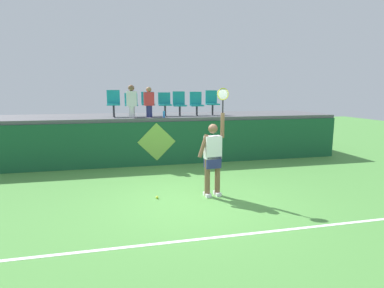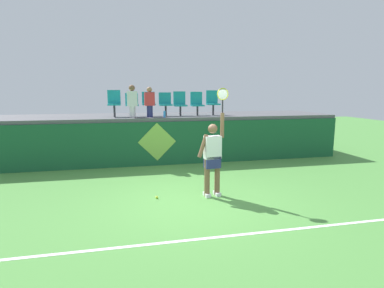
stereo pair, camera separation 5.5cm
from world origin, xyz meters
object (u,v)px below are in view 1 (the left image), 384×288
object	(u,v)px
stadium_chair_2	(148,102)
spectator_1	(149,102)
water_bottle	(164,114)
tennis_ball	(157,197)
stadium_chair_0	(113,102)
stadium_chair_5	(196,103)
stadium_chair_3	(165,103)
stadium_chair_4	(179,103)
stadium_chair_1	(131,103)
stadium_chair_6	(212,102)
spectator_0	(132,100)
tennis_player	(213,156)

from	to	relation	value
stadium_chair_2	spectator_1	bearing A→B (deg)	-90.00
water_bottle	tennis_ball	bearing A→B (deg)	-100.88
stadium_chair_0	stadium_chair_5	bearing A→B (deg)	0.02
stadium_chair_0	stadium_chair_3	size ratio (longest dim) A/B	1.10
stadium_chair_4	spectator_1	xyz separation A→B (m)	(-1.13, -0.43, 0.06)
tennis_ball	stadium_chair_1	world-z (taller)	stadium_chair_1
stadium_chair_6	water_bottle	bearing A→B (deg)	-160.57
stadium_chair_1	stadium_chair_6	bearing A→B (deg)	0.18
tennis_ball	stadium_chair_3	distance (m)	4.75
water_bottle	spectator_0	bearing A→B (deg)	166.62
stadium_chair_4	stadium_chair_5	size ratio (longest dim) A/B	1.01
stadium_chair_2	stadium_chair_6	xyz separation A→B (m)	(2.36, 0.01, 0.01)
tennis_ball	spectator_1	distance (m)	4.34
tennis_player	stadium_chair_3	distance (m)	4.46
stadium_chair_1	stadium_chair_5	distance (m)	2.34
water_bottle	stadium_chair_6	size ratio (longest dim) A/B	0.24
tennis_player	stadium_chair_2	bearing A→B (deg)	104.41
stadium_chair_3	stadium_chair_4	xyz separation A→B (m)	(0.53, 0.01, -0.00)
stadium_chair_6	stadium_chair_1	bearing A→B (deg)	-179.82
water_bottle	stadium_chair_5	bearing A→B (deg)	27.32
tennis_ball	stadium_chair_1	distance (m)	4.69
tennis_ball	stadium_chair_5	xyz separation A→B (m)	(1.97, 4.22, 2.01)
tennis_player	stadium_chair_3	xyz separation A→B (m)	(-0.51, 4.30, 1.08)
water_bottle	stadium_chair_5	distance (m)	1.49
stadium_chair_2	spectator_1	distance (m)	0.42
water_bottle	stadium_chair_0	size ratio (longest dim) A/B	0.24
stadium_chair_6	spectator_1	xyz separation A→B (m)	(-2.36, -0.43, 0.03)
stadium_chair_6	spectator_0	size ratio (longest dim) A/B	0.83
spectator_0	water_bottle	bearing A→B (deg)	-13.38
tennis_ball	stadium_chair_0	world-z (taller)	stadium_chair_0
tennis_ball	stadium_chair_6	distance (m)	5.35
tennis_ball	spectator_1	xyz separation A→B (m)	(0.21, 3.80, 2.08)
stadium_chair_5	spectator_1	size ratio (longest dim) A/B	0.84
tennis_ball	spectator_0	world-z (taller)	spectator_0
stadium_chair_4	stadium_chair_6	bearing A→B (deg)	-0.03
spectator_1	stadium_chair_2	bearing A→B (deg)	90.00
water_bottle	stadium_chair_2	world-z (taller)	stadium_chair_2
tennis_player	stadium_chair_5	xyz separation A→B (m)	(0.66, 4.30, 1.07)
stadium_chair_5	stadium_chair_6	xyz separation A→B (m)	(0.60, 0.00, 0.04)
stadium_chair_5	spectator_0	size ratio (longest dim) A/B	0.79
stadium_chair_0	stadium_chair_1	bearing A→B (deg)	-0.76
stadium_chair_6	spectator_0	world-z (taller)	spectator_0
stadium_chair_0	spectator_0	size ratio (longest dim) A/B	0.84
stadium_chair_0	stadium_chair_3	bearing A→B (deg)	-0.18
stadium_chair_4	spectator_1	world-z (taller)	spectator_1
spectator_0	stadium_chair_4	bearing A→B (deg)	13.73
tennis_player	water_bottle	distance (m)	3.76
water_bottle	stadium_chair_0	world-z (taller)	stadium_chair_0
tennis_ball	spectator_0	size ratio (longest dim) A/B	0.06
stadium_chair_1	stadium_chair_5	bearing A→B (deg)	0.22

